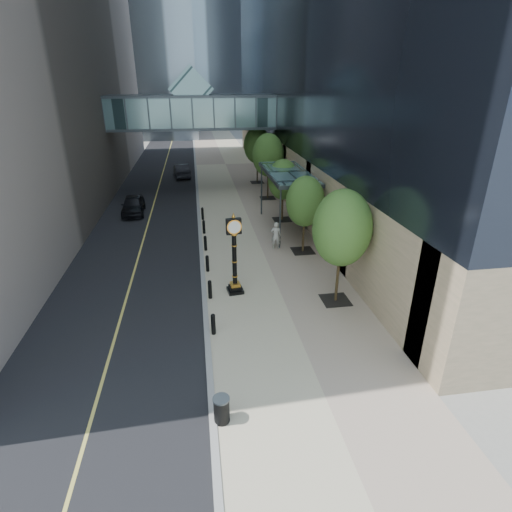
{
  "coord_description": "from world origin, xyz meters",
  "views": [
    {
      "loc": [
        -3.08,
        -13.89,
        10.34
      ],
      "look_at": [
        -0.23,
        4.78,
        2.01
      ],
      "focal_mm": 28.0,
      "sensor_mm": 36.0,
      "label": 1
    }
  ],
  "objects_px": {
    "street_clock": "(235,260)",
    "pedestrian": "(276,235)",
    "car_near": "(133,205)",
    "trash_bin": "(222,410)",
    "car_far": "(182,170)"
  },
  "relations": [
    {
      "from": "trash_bin",
      "to": "car_near",
      "type": "distance_m",
      "value": 24.33
    },
    {
      "from": "pedestrian",
      "to": "car_near",
      "type": "xyz_separation_m",
      "value": [
        -10.32,
        9.46,
        -0.22
      ]
    },
    {
      "from": "street_clock",
      "to": "car_near",
      "type": "relative_size",
      "value": 0.97
    },
    {
      "from": "street_clock",
      "to": "car_near",
      "type": "height_order",
      "value": "street_clock"
    },
    {
      "from": "trash_bin",
      "to": "car_near",
      "type": "bearing_deg",
      "value": 103.56
    },
    {
      "from": "street_clock",
      "to": "pedestrian",
      "type": "relative_size",
      "value": 2.3
    },
    {
      "from": "pedestrian",
      "to": "car_far",
      "type": "bearing_deg",
      "value": -62.39
    },
    {
      "from": "trash_bin",
      "to": "pedestrian",
      "type": "height_order",
      "value": "pedestrian"
    },
    {
      "from": "car_far",
      "to": "car_near",
      "type": "bearing_deg",
      "value": 67.62
    },
    {
      "from": "pedestrian",
      "to": "street_clock",
      "type": "bearing_deg",
      "value": 71.01
    },
    {
      "from": "trash_bin",
      "to": "pedestrian",
      "type": "bearing_deg",
      "value": 71.96
    },
    {
      "from": "street_clock",
      "to": "trash_bin",
      "type": "relative_size",
      "value": 4.73
    },
    {
      "from": "trash_bin",
      "to": "car_far",
      "type": "bearing_deg",
      "value": 92.95
    },
    {
      "from": "trash_bin",
      "to": "street_clock",
      "type": "bearing_deg",
      "value": 81.22
    },
    {
      "from": "trash_bin",
      "to": "car_near",
      "type": "xyz_separation_m",
      "value": [
        -5.7,
        23.65,
        0.26
      ]
    }
  ]
}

